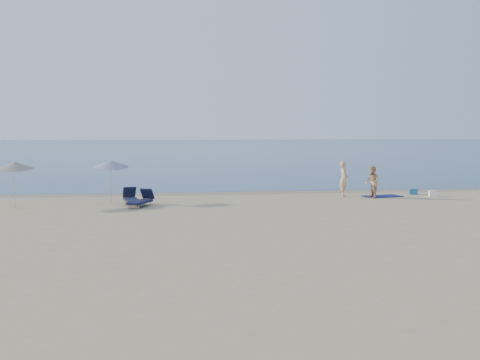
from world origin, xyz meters
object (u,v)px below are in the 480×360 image
object	(u,v)px
person_left	(344,179)
umbrella_near	(111,164)
person_right	(372,182)
blue_cooler	(413,192)

from	to	relation	value
person_left	umbrella_near	world-z (taller)	umbrella_near
person_left	umbrella_near	xyz separation A→B (m)	(-11.63, -1.01, 0.92)
person_left	person_right	size ratio (longest dim) A/B	1.14
blue_cooler	umbrella_near	world-z (taller)	umbrella_near
person_left	umbrella_near	bearing A→B (deg)	105.20
person_left	person_right	distance (m)	1.46
person_right	umbrella_near	size ratio (longest dim) A/B	0.75
blue_cooler	umbrella_near	xyz separation A→B (m)	(-15.66, -1.60, 1.70)
person_right	blue_cooler	bearing A→B (deg)	113.00
person_left	umbrella_near	size ratio (longest dim) A/B	0.86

